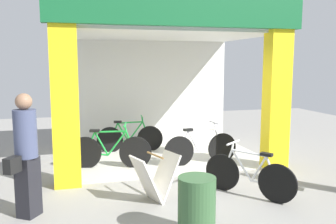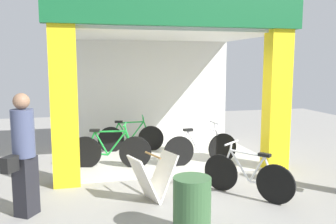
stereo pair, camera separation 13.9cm
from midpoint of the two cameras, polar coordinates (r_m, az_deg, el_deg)
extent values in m
plane|color=gray|center=(7.08, 1.13, -10.13)|extent=(17.16, 17.16, 0.00)
cube|color=beige|center=(8.57, -1.87, -6.86)|extent=(4.58, 3.21, 0.02)
cube|color=silver|center=(9.90, -4.02, 3.35)|extent=(4.58, 0.12, 2.82)
cube|color=yellow|center=(6.52, -16.51, 0.71)|extent=(0.46, 0.36, 2.82)
cube|color=yellow|center=(7.61, 16.24, 1.70)|extent=(0.46, 0.36, 2.82)
cube|color=#14592D|center=(6.66, 1.58, 16.24)|extent=(4.78, 0.20, 0.67)
cube|color=silver|center=(8.32, -1.95, 12.04)|extent=(4.58, 3.21, 0.06)
cylinder|color=black|center=(8.91, -9.61, -4.37)|extent=(0.63, 0.11, 0.63)
cylinder|color=black|center=(8.94, -3.32, -4.23)|extent=(0.63, 0.11, 0.63)
cylinder|color=#198C33|center=(8.92, -8.12, -4.49)|extent=(0.43, 0.08, 0.08)
cylinder|color=#198C33|center=(8.87, -7.58, -3.18)|extent=(0.28, 0.07, 0.48)
cylinder|color=#198C33|center=(8.88, -5.62, -3.09)|extent=(0.39, 0.08, 0.50)
cylinder|color=#198C33|center=(8.84, -6.43, -1.64)|extent=(0.61, 0.10, 0.05)
cylinder|color=#198C33|center=(8.87, -8.94, -3.06)|extent=(0.21, 0.06, 0.43)
cylinder|color=#198C33|center=(8.89, -3.95, -2.90)|extent=(0.19, 0.06, 0.44)
cylinder|color=#198C33|center=(8.84, -4.54, -1.15)|extent=(0.06, 0.04, 0.13)
cylinder|color=#198C33|center=(8.83, -4.61, -0.74)|extent=(0.08, 0.44, 0.03)
cube|color=black|center=(8.83, -8.40, -1.55)|extent=(0.20, 0.12, 0.05)
cylinder|color=black|center=(7.69, -13.45, -6.30)|extent=(0.66, 0.20, 0.67)
cylinder|color=black|center=(7.54, -5.71, -6.40)|extent=(0.66, 0.20, 0.67)
cylinder|color=#198C33|center=(7.65, -11.65, -6.51)|extent=(0.45, 0.14, 0.09)
cylinder|color=#198C33|center=(7.58, -11.00, -4.93)|extent=(0.29, 0.10, 0.50)
cylinder|color=#198C33|center=(7.54, -8.60, -4.89)|extent=(0.41, 0.13, 0.52)
cylinder|color=#198C33|center=(7.50, -9.62, -3.08)|extent=(0.63, 0.19, 0.05)
cylinder|color=#198C33|center=(7.62, -12.67, -4.73)|extent=(0.22, 0.09, 0.45)
cylinder|color=#198C33|center=(7.50, -6.52, -4.72)|extent=(0.20, 0.08, 0.46)
cylinder|color=#198C33|center=(7.45, -7.27, -2.52)|extent=(0.06, 0.05, 0.14)
cylinder|color=#198C33|center=(7.44, -7.36, -2.01)|extent=(0.14, 0.46, 0.03)
cube|color=black|center=(7.55, -12.03, -2.90)|extent=(0.22, 0.15, 0.05)
cylinder|color=black|center=(7.63, 1.24, -6.26)|extent=(0.65, 0.09, 0.65)
cylinder|color=black|center=(8.02, 8.06, -5.64)|extent=(0.65, 0.09, 0.65)
cylinder|color=silver|center=(7.71, 2.90, -6.29)|extent=(0.44, 0.06, 0.08)
cylinder|color=silver|center=(7.70, 3.54, -4.71)|extent=(0.29, 0.05, 0.49)
cylinder|color=silver|center=(7.82, 5.67, -4.47)|extent=(0.40, 0.06, 0.51)
cylinder|color=silver|center=(7.72, 4.84, -2.83)|extent=(0.63, 0.08, 0.05)
cylinder|color=silver|center=(7.62, 2.03, -4.65)|extent=(0.22, 0.05, 0.44)
cylinder|color=silver|center=(7.93, 7.44, -4.15)|extent=(0.20, 0.05, 0.45)
cylinder|color=silver|center=(7.83, 6.87, -2.16)|extent=(0.06, 0.04, 0.14)
cylinder|color=silver|center=(7.82, 6.82, -1.69)|extent=(0.06, 0.46, 0.03)
cube|color=black|center=(7.60, 2.68, -2.82)|extent=(0.20, 0.11, 0.05)
cylinder|color=black|center=(5.95, 16.26, -10.81)|extent=(0.42, 0.52, 0.63)
cylinder|color=black|center=(6.33, 7.93, -9.42)|extent=(0.42, 0.52, 0.63)
cylinder|color=white|center=(6.04, 14.19, -10.70)|extent=(0.29, 0.35, 0.08)
cylinder|color=white|center=(6.01, 13.48, -8.73)|extent=(0.20, 0.24, 0.47)
cylinder|color=white|center=(6.13, 10.89, -8.25)|extent=(0.26, 0.32, 0.49)
cylinder|color=white|center=(6.02, 11.99, -6.34)|extent=(0.40, 0.49, 0.05)
cylinder|color=white|center=(5.93, 15.36, -8.79)|extent=(0.15, 0.18, 0.42)
cylinder|color=white|center=(6.23, 8.76, -7.70)|extent=(0.14, 0.17, 0.43)
cylinder|color=white|center=(6.12, 9.53, -5.35)|extent=(0.06, 0.06, 0.13)
cylinder|color=white|center=(6.11, 9.63, -4.79)|extent=(0.36, 0.29, 0.03)
cube|color=black|center=(5.90, 14.65, -6.51)|extent=(0.19, 0.21, 0.05)
cube|color=silver|center=(5.73, -4.19, -10.65)|extent=(0.49, 0.56, 0.75)
cube|color=silver|center=(5.89, -1.30, -10.10)|extent=(0.49, 0.56, 0.75)
cylinder|color=olive|center=(5.71, -2.75, -6.84)|extent=(0.18, 0.45, 0.03)
cube|color=black|center=(5.62, -21.89, -10.91)|extent=(0.36, 0.37, 0.86)
cylinder|color=#3F4766|center=(5.43, -22.30, -3.19)|extent=(0.43, 0.43, 0.68)
sphere|color=#8C664C|center=(5.37, -22.55, 1.55)|extent=(0.23, 0.23, 0.23)
cube|color=black|center=(5.30, -24.09, -7.67)|extent=(0.23, 0.25, 0.21)
cylinder|color=#335933|center=(4.67, 3.67, -14.80)|extent=(0.48, 0.48, 0.78)
camera|label=1|loc=(0.07, -90.53, -0.07)|focal=38.56mm
camera|label=2|loc=(0.07, 89.47, 0.07)|focal=38.56mm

